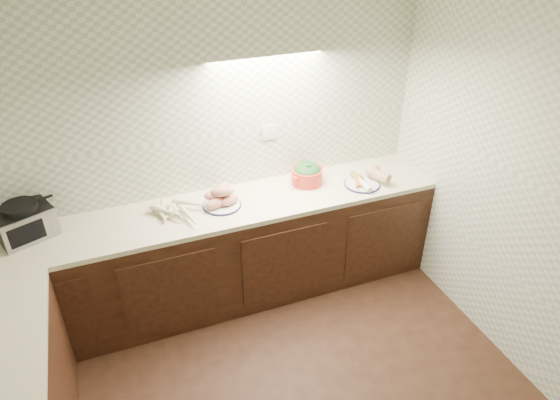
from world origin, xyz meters
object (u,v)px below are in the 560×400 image
object	(u,v)px
toaster_oven	(24,222)
veg_plate	(367,177)
parsnip_pile	(180,212)
sweet_potato_plate	(221,198)
dutch_oven	(307,173)
onion_bowl	(222,194)

from	to	relation	value
toaster_oven	veg_plate	xyz separation A→B (m)	(2.60, -0.19, -0.07)
parsnip_pile	sweet_potato_plate	distance (m)	0.33
toaster_oven	parsnip_pile	xyz separation A→B (m)	(1.05, -0.14, -0.09)
toaster_oven	sweet_potato_plate	distance (m)	1.38
sweet_potato_plate	veg_plate	distance (m)	1.23
toaster_oven	veg_plate	world-z (taller)	toaster_oven
dutch_oven	veg_plate	bearing A→B (deg)	-44.21
parsnip_pile	dutch_oven	distance (m)	1.09
sweet_potato_plate	onion_bowl	world-z (taller)	sweet_potato_plate
onion_bowl	dutch_oven	distance (m)	0.72
onion_bowl	veg_plate	distance (m)	1.21
dutch_oven	veg_plate	xyz separation A→B (m)	(0.47, -0.17, -0.04)
toaster_oven	veg_plate	distance (m)	2.61
parsnip_pile	dutch_oven	bearing A→B (deg)	6.31
sweet_potato_plate	dutch_oven	world-z (taller)	dutch_oven
parsnip_pile	onion_bowl	world-z (taller)	onion_bowl
toaster_oven	veg_plate	size ratio (longest dim) A/B	1.20
toaster_oven	parsnip_pile	world-z (taller)	toaster_oven
dutch_oven	toaster_oven	bearing A→B (deg)	155.14
toaster_oven	dutch_oven	world-z (taller)	toaster_oven
dutch_oven	sweet_potato_plate	bearing A→B (deg)	161.94
onion_bowl	parsnip_pile	bearing A→B (deg)	-157.76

